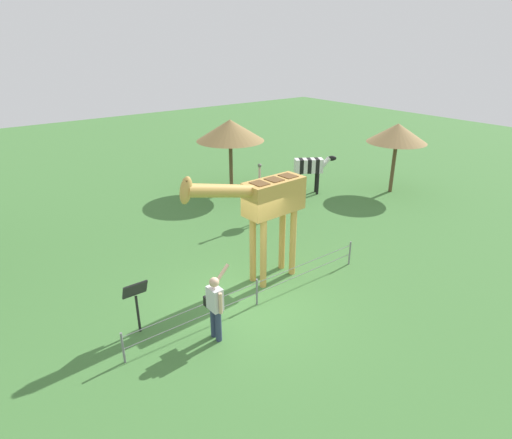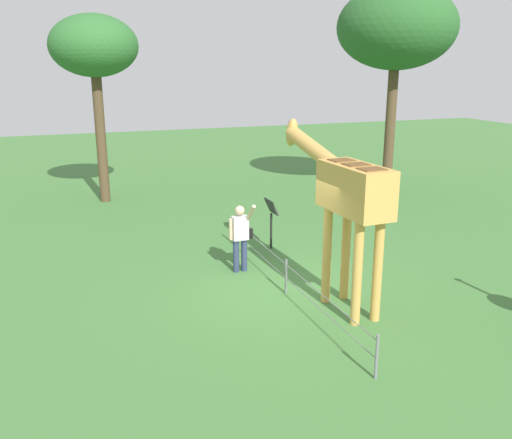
{
  "view_description": "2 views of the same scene",
  "coord_description": "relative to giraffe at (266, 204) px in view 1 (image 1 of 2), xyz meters",
  "views": [
    {
      "loc": [
        5.6,
        7.51,
        6.29
      ],
      "look_at": [
        -0.36,
        -0.31,
        2.1
      ],
      "focal_mm": 29.93,
      "sensor_mm": 36.0,
      "label": 1
    },
    {
      "loc": [
        -9.89,
        4.52,
        4.69
      ],
      "look_at": [
        0.54,
        0.67,
        1.52
      ],
      "focal_mm": 38.62,
      "sensor_mm": 36.0,
      "label": 2
    }
  ],
  "objects": [
    {
      "name": "info_sign",
      "position": [
        3.73,
        0.03,
        -1.36
      ],
      "size": [
        0.56,
        0.21,
        1.32
      ],
      "color": "black",
      "rests_on": "ground_plane"
    },
    {
      "name": "wire_fence",
      "position": [
        0.91,
        0.82,
        -1.9
      ],
      "size": [
        7.05,
        0.05,
        0.75
      ],
      "color": "slate",
      "rests_on": "ground_plane"
    },
    {
      "name": "shade_hut_near",
      "position": [
        -9.15,
        -2.55,
        0.28
      ],
      "size": [
        2.52,
        2.52,
        3.01
      ],
      "color": "brown",
      "rests_on": "ground_plane"
    },
    {
      "name": "visitor",
      "position": [
        2.44,
        1.31,
        -1.4
      ],
      "size": [
        0.64,
        0.58,
        1.7
      ],
      "color": "navy",
      "rests_on": "ground_plane"
    },
    {
      "name": "ostrich",
      "position": [
        -2.51,
        -3.31,
        -1.13
      ],
      "size": [
        0.7,
        0.56,
        2.25
      ],
      "color": "#CC9E93",
      "rests_on": "ground_plane"
    },
    {
      "name": "ground_plane",
      "position": [
        0.91,
        0.62,
        -2.31
      ],
      "size": [
        60.0,
        60.0,
        0.0
      ],
      "primitive_type": "plane",
      "color": "#427538"
    },
    {
      "name": "giraffe",
      "position": [
        0.0,
        0.0,
        0.0
      ],
      "size": [
        3.72,
        0.78,
        3.54
      ],
      "color": "gold",
      "rests_on": "ground_plane"
    },
    {
      "name": "shade_hut_far",
      "position": [
        -3.49,
        -6.78,
        0.42
      ],
      "size": [
        2.88,
        2.88,
        3.18
      ],
      "color": "brown",
      "rests_on": "ground_plane"
    },
    {
      "name": "zebra",
      "position": [
        -6.11,
        -4.57,
        -1.14
      ],
      "size": [
        1.69,
        1.21,
        1.66
      ],
      "color": "black",
      "rests_on": "ground_plane"
    }
  ]
}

